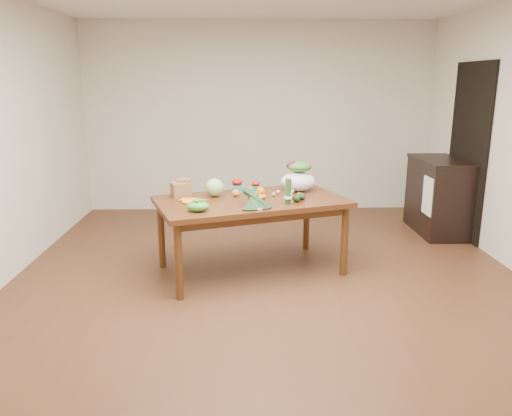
{
  "coord_description": "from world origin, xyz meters",
  "views": [
    {
      "loc": [
        -0.25,
        -4.31,
        1.88
      ],
      "look_at": [
        -0.12,
        0.0,
        0.78
      ],
      "focal_mm": 35.0,
      "sensor_mm": 36.0,
      "label": 1
    }
  ],
  "objects_px": {
    "paper_bag": "(181,188)",
    "cabbage": "(215,187)",
    "mandarin_cluster": "(256,195)",
    "salad_bag": "(298,178)",
    "kale_bunch": "(256,200)",
    "cabinet": "(438,196)",
    "dining_table": "(251,235)",
    "asparagus_bundle": "(288,191)"
  },
  "relations": [
    {
      "from": "asparagus_bundle",
      "to": "salad_bag",
      "type": "xyz_separation_m",
      "value": [
        0.16,
        0.56,
        0.02
      ]
    },
    {
      "from": "mandarin_cluster",
      "to": "salad_bag",
      "type": "bearing_deg",
      "value": 37.23
    },
    {
      "from": "salad_bag",
      "to": "cabinet",
      "type": "bearing_deg",
      "value": 26.31
    },
    {
      "from": "dining_table",
      "to": "cabbage",
      "type": "height_order",
      "value": "cabbage"
    },
    {
      "from": "asparagus_bundle",
      "to": "dining_table",
      "type": "bearing_deg",
      "value": 130.17
    },
    {
      "from": "dining_table",
      "to": "salad_bag",
      "type": "relative_size",
      "value": 4.89
    },
    {
      "from": "cabbage",
      "to": "kale_bunch",
      "type": "relative_size",
      "value": 0.46
    },
    {
      "from": "mandarin_cluster",
      "to": "asparagus_bundle",
      "type": "bearing_deg",
      "value": -35.34
    },
    {
      "from": "kale_bunch",
      "to": "mandarin_cluster",
      "type": "bearing_deg",
      "value": 69.67
    },
    {
      "from": "mandarin_cluster",
      "to": "dining_table",
      "type": "bearing_deg",
      "value": -175.69
    },
    {
      "from": "mandarin_cluster",
      "to": "kale_bunch",
      "type": "height_order",
      "value": "kale_bunch"
    },
    {
      "from": "cabinet",
      "to": "kale_bunch",
      "type": "height_order",
      "value": "cabinet"
    },
    {
      "from": "cabbage",
      "to": "kale_bunch",
      "type": "distance_m",
      "value": 0.63
    },
    {
      "from": "salad_bag",
      "to": "cabbage",
      "type": "bearing_deg",
      "value": -165.66
    },
    {
      "from": "cabbage",
      "to": "asparagus_bundle",
      "type": "distance_m",
      "value": 0.78
    },
    {
      "from": "dining_table",
      "to": "asparagus_bundle",
      "type": "relative_size",
      "value": 7.24
    },
    {
      "from": "cabinet",
      "to": "cabbage",
      "type": "distance_m",
      "value": 3.0
    },
    {
      "from": "kale_bunch",
      "to": "asparagus_bundle",
      "type": "xyz_separation_m",
      "value": [
        0.31,
        0.15,
        0.05
      ]
    },
    {
      "from": "kale_bunch",
      "to": "salad_bag",
      "type": "relative_size",
      "value": 1.08
    },
    {
      "from": "paper_bag",
      "to": "mandarin_cluster",
      "type": "height_order",
      "value": "paper_bag"
    },
    {
      "from": "kale_bunch",
      "to": "salad_bag",
      "type": "xyz_separation_m",
      "value": [
        0.47,
        0.71,
        0.06
      ]
    },
    {
      "from": "dining_table",
      "to": "paper_bag",
      "type": "xyz_separation_m",
      "value": [
        -0.69,
        0.12,
        0.46
      ]
    },
    {
      "from": "cabinet",
      "to": "paper_bag",
      "type": "bearing_deg",
      "value": -159.31
    },
    {
      "from": "dining_table",
      "to": "salad_bag",
      "type": "height_order",
      "value": "salad_bag"
    },
    {
      "from": "asparagus_bundle",
      "to": "kale_bunch",
      "type": "bearing_deg",
      "value": -172.17
    },
    {
      "from": "dining_table",
      "to": "cabbage",
      "type": "xyz_separation_m",
      "value": [
        -0.36,
        0.13,
        0.47
      ]
    },
    {
      "from": "asparagus_bundle",
      "to": "mandarin_cluster",
      "type": "bearing_deg",
      "value": 125.83
    },
    {
      "from": "paper_bag",
      "to": "mandarin_cluster",
      "type": "bearing_deg",
      "value": -8.62
    },
    {
      "from": "cabbage",
      "to": "mandarin_cluster",
      "type": "relative_size",
      "value": 1.02
    },
    {
      "from": "cabbage",
      "to": "asparagus_bundle",
      "type": "bearing_deg",
      "value": -25.46
    },
    {
      "from": "cabbage",
      "to": "salad_bag",
      "type": "relative_size",
      "value": 0.5
    },
    {
      "from": "cabinet",
      "to": "kale_bunch",
      "type": "xyz_separation_m",
      "value": [
        -2.34,
        -1.64,
        0.36
      ]
    },
    {
      "from": "cabinet",
      "to": "salad_bag",
      "type": "height_order",
      "value": "salad_bag"
    },
    {
      "from": "mandarin_cluster",
      "to": "salad_bag",
      "type": "relative_size",
      "value": 0.49
    },
    {
      "from": "paper_bag",
      "to": "cabbage",
      "type": "bearing_deg",
      "value": 2.16
    },
    {
      "from": "salad_bag",
      "to": "kale_bunch",
      "type": "bearing_deg",
      "value": -123.14
    },
    {
      "from": "mandarin_cluster",
      "to": "salad_bag",
      "type": "height_order",
      "value": "salad_bag"
    },
    {
      "from": "dining_table",
      "to": "paper_bag",
      "type": "relative_size",
      "value": 7.26
    },
    {
      "from": "salad_bag",
      "to": "paper_bag",
      "type": "bearing_deg",
      "value": -168.97
    },
    {
      "from": "paper_bag",
      "to": "asparagus_bundle",
      "type": "height_order",
      "value": "asparagus_bundle"
    },
    {
      "from": "mandarin_cluster",
      "to": "kale_bunch",
      "type": "distance_m",
      "value": 0.37
    },
    {
      "from": "cabinet",
      "to": "cabbage",
      "type": "height_order",
      "value": "cabinet"
    }
  ]
}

